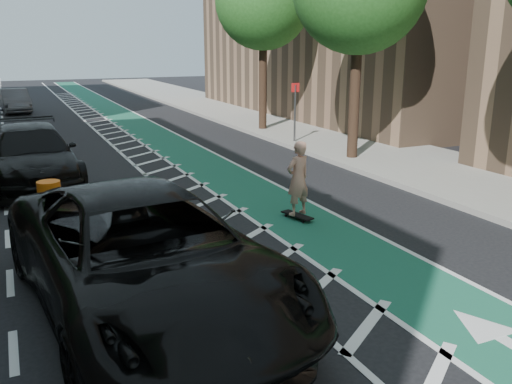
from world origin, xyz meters
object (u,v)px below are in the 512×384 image
skateboarder (298,178)px  suv_near (144,255)px  barrel_a (50,201)px  suv_far (32,155)px

skateboarder → suv_near: size_ratio=0.26×
skateboarder → barrel_a: skateboarder is taller
skateboarder → suv_near: 5.26m
suv_near → barrel_a: bearing=93.8°
suv_near → suv_far: size_ratio=1.16×
skateboarder → suv_far: (-5.39, 6.21, -0.15)m
suv_near → barrel_a: 5.56m
skateboarder → suv_far: 8.22m
suv_near → suv_far: (-1.10, 9.24, -0.09)m
suv_near → skateboarder: bearing=29.3°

